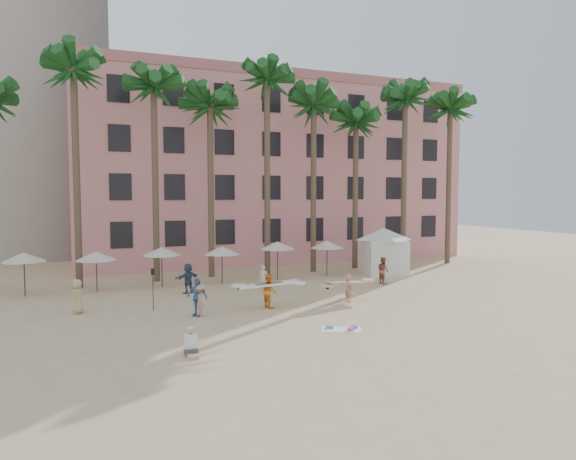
# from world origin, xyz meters

# --- Properties ---
(ground) EXTENTS (120.00, 120.00, 0.00)m
(ground) POSITION_xyz_m (0.00, 0.00, 0.00)
(ground) COLOR #D1B789
(ground) RESTS_ON ground
(pink_hotel) EXTENTS (35.00, 14.00, 16.00)m
(pink_hotel) POSITION_xyz_m (7.00, 26.00, 8.00)
(pink_hotel) COLOR #D88683
(pink_hotel) RESTS_ON ground
(palm_row) EXTENTS (44.40, 5.40, 16.30)m
(palm_row) POSITION_xyz_m (0.51, 15.00, 12.97)
(palm_row) COLOR brown
(palm_row) RESTS_ON ground
(umbrella_row) EXTENTS (22.50, 2.70, 2.73)m
(umbrella_row) POSITION_xyz_m (-3.00, 12.50, 2.33)
(umbrella_row) COLOR #332B23
(umbrella_row) RESTS_ON ground
(cabana) EXTENTS (5.33, 5.33, 3.50)m
(cabana) POSITION_xyz_m (11.45, 11.93, 2.07)
(cabana) COLOR silver
(cabana) RESTS_ON ground
(beach_towel) EXTENTS (2.05, 1.65, 0.14)m
(beach_towel) POSITION_xyz_m (0.88, -1.19, 0.03)
(beach_towel) COLOR white
(beach_towel) RESTS_ON ground
(carrier_yellow) EXTENTS (3.09, 1.34, 1.58)m
(carrier_yellow) POSITION_xyz_m (3.98, 3.86, 0.91)
(carrier_yellow) COLOR tan
(carrier_yellow) RESTS_ON ground
(carrier_white) EXTENTS (3.35, 1.22, 1.79)m
(carrier_white) POSITION_xyz_m (-0.63, 4.27, 0.96)
(carrier_white) COLOR orange
(carrier_white) RESTS_ON ground
(beachgoers) EXTENTS (19.90, 7.35, 1.91)m
(beachgoers) POSITION_xyz_m (-2.26, 6.99, 0.89)
(beachgoers) COLOR tan
(beachgoers) RESTS_ON ground
(paddle) EXTENTS (0.18, 0.04, 2.23)m
(paddle) POSITION_xyz_m (-6.46, 5.78, 1.41)
(paddle) COLOR black
(paddle) RESTS_ON ground
(seated_man) EXTENTS (0.46, 0.81, 1.05)m
(seated_man) POSITION_xyz_m (-6.14, -2.30, 0.36)
(seated_man) COLOR #3F3F4C
(seated_man) RESTS_ON ground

